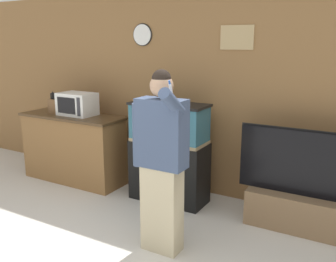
{
  "coord_description": "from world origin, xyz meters",
  "views": [
    {
      "loc": [
        2.0,
        -1.62,
        1.97
      ],
      "look_at": [
        0.11,
        1.67,
        1.05
      ],
      "focal_mm": 40.0,
      "sensor_mm": 36.0,
      "label": 1
    }
  ],
  "objects_px": {
    "microwave": "(77,104)",
    "person_standing": "(161,160)",
    "aquarium_on_stand": "(169,153)",
    "counter_island": "(74,148)",
    "tv_on_stand": "(313,203)",
    "knife_block": "(54,106)"
  },
  "relations": [
    {
      "from": "aquarium_on_stand",
      "to": "microwave",
      "type": "bearing_deg",
      "value": -178.97
    },
    {
      "from": "knife_block",
      "to": "microwave",
      "type": "bearing_deg",
      "value": 11.78
    },
    {
      "from": "tv_on_stand",
      "to": "person_standing",
      "type": "bearing_deg",
      "value": -137.72
    },
    {
      "from": "counter_island",
      "to": "microwave",
      "type": "relative_size",
      "value": 3.06
    },
    {
      "from": "counter_island",
      "to": "aquarium_on_stand",
      "type": "height_order",
      "value": "aquarium_on_stand"
    },
    {
      "from": "aquarium_on_stand",
      "to": "person_standing",
      "type": "xyz_separation_m",
      "value": [
        0.51,
        -1.04,
        0.28
      ]
    },
    {
      "from": "counter_island",
      "to": "person_standing",
      "type": "relative_size",
      "value": 0.9
    },
    {
      "from": "knife_block",
      "to": "aquarium_on_stand",
      "type": "xyz_separation_m",
      "value": [
        1.82,
        0.1,
        -0.45
      ]
    },
    {
      "from": "person_standing",
      "to": "knife_block",
      "type": "bearing_deg",
      "value": 158.03
    },
    {
      "from": "counter_island",
      "to": "microwave",
      "type": "bearing_deg",
      "value": 26.07
    },
    {
      "from": "knife_block",
      "to": "tv_on_stand",
      "type": "xyz_separation_m",
      "value": [
        3.52,
        0.15,
        -0.75
      ]
    },
    {
      "from": "counter_island",
      "to": "aquarium_on_stand",
      "type": "bearing_deg",
      "value": 2.38
    },
    {
      "from": "counter_island",
      "to": "aquarium_on_stand",
      "type": "relative_size",
      "value": 1.25
    },
    {
      "from": "aquarium_on_stand",
      "to": "person_standing",
      "type": "height_order",
      "value": "person_standing"
    },
    {
      "from": "person_standing",
      "to": "microwave",
      "type": "bearing_deg",
      "value": 152.55
    },
    {
      "from": "counter_island",
      "to": "person_standing",
      "type": "xyz_separation_m",
      "value": [
        2.03,
        -0.98,
        0.42
      ]
    },
    {
      "from": "microwave",
      "to": "person_standing",
      "type": "xyz_separation_m",
      "value": [
        1.96,
        -1.02,
        -0.21
      ]
    },
    {
      "from": "aquarium_on_stand",
      "to": "tv_on_stand",
      "type": "distance_m",
      "value": 1.73
    },
    {
      "from": "counter_island",
      "to": "microwave",
      "type": "xyz_separation_m",
      "value": [
        0.08,
        0.04,
        0.63
      ]
    },
    {
      "from": "counter_island",
      "to": "tv_on_stand",
      "type": "height_order",
      "value": "tv_on_stand"
    },
    {
      "from": "aquarium_on_stand",
      "to": "tv_on_stand",
      "type": "bearing_deg",
      "value": 1.44
    },
    {
      "from": "counter_island",
      "to": "knife_block",
      "type": "relative_size",
      "value": 5.09
    }
  ]
}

